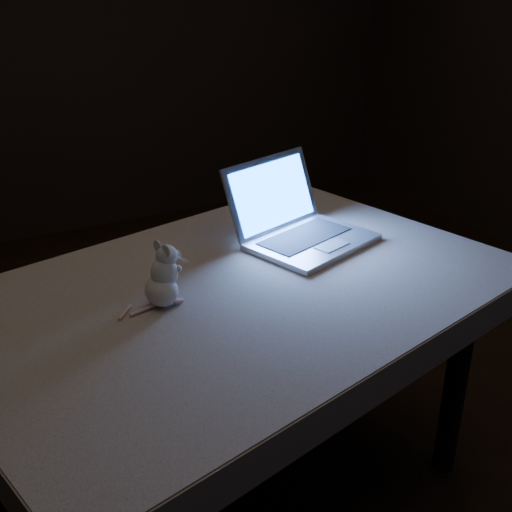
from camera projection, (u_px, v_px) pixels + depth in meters
floor at (273, 460)px, 2.28m from camera, size 5.00×5.00×0.00m
back_wall at (62, 21)px, 3.73m from camera, size 4.50×0.04×2.60m
table at (239, 401)px, 1.96m from camera, size 1.63×1.25×0.78m
tablecloth at (218, 295)px, 1.84m from camera, size 1.61×1.12×0.10m
laptop at (314, 207)px, 2.00m from camera, size 0.46×0.43×0.26m
plush_mouse at (160, 275)px, 1.66m from camera, size 0.15×0.15×0.17m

